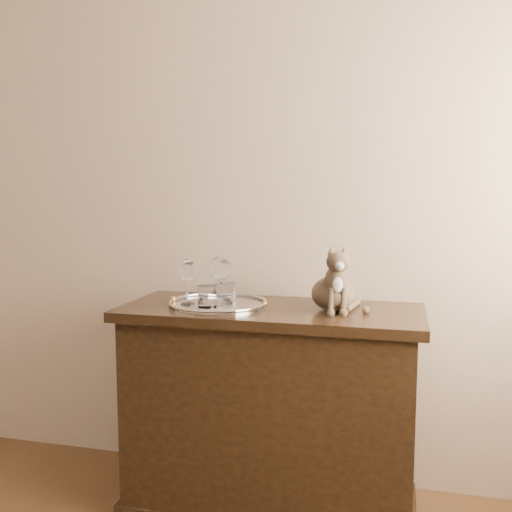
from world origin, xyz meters
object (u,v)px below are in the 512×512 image
Objects in this scene: wine_glass_b at (223,279)px; wine_glass_d at (218,280)px; tumbler_a at (225,294)px; sideboard at (270,410)px; wine_glass_c at (187,282)px; tumbler_b at (207,296)px; tray at (218,305)px; cat at (333,277)px.

wine_glass_b is 0.09m from wine_glass_d.
sideboard is at bearing 15.70° from tumbler_a.
wine_glass_d is at bearing 31.49° from wine_glass_c.
tumbler_b is (-0.06, -0.04, -0.00)m from tumbler_a.
tumbler_a is 1.10× the size of tumbler_b.
sideboard is 3.00× the size of tray.
cat is at bearing 0.66° from wine_glass_d.
wine_glass_c is (-0.33, -0.06, 0.52)m from sideboard.
wine_glass_c is at bearing -123.50° from wine_glass_b.
wine_glass_c reaches higher than sideboard.
wine_glass_d reaches higher than sideboard.
tray is 0.08m from tumbler_a.
tumbler_a is (0.05, -0.15, -0.04)m from wine_glass_b.
tumbler_a is (-0.17, -0.05, 0.48)m from sideboard.
wine_glass_d reaches higher than tumbler_b.
tray is at bearing 75.47° from tumbler_b.
wine_glass_b is 0.89× the size of wine_glass_d.
wine_glass_d is (-0.22, 0.01, 0.53)m from sideboard.
tumbler_b is 0.33× the size of cat.
cat reaches higher than tumbler_b.
tumbler_b reaches higher than sideboard.
tray is 2.12× the size of wine_glass_d.
cat reaches higher than wine_glass_b.
wine_glass_d is at bearing 130.34° from tumbler_a.
wine_glass_c is at bearing -159.31° from tray.
tray is 4.27× the size of tumbler_a.
wine_glass_c is 2.15× the size of tumbler_b.
tumbler_a is 0.43m from cat.
tray is 2.38× the size of wine_glass_b.
wine_glass_b reaches higher than sideboard.
wine_glass_d is (0.11, 0.07, 0.00)m from wine_glass_c.
tumbler_a is at bearing -69.84° from wine_glass_b.
sideboard is 14.07× the size of tumbler_b.
tumbler_b is at bearing -18.31° from wine_glass_c.
cat is at bearing 8.66° from tumbler_a.
wine_glass_c is 1.96× the size of tumbler_a.
wine_glass_c is 0.16m from tumbler_a.
wine_glass_d is (0.00, -0.09, 0.01)m from wine_glass_b.
wine_glass_d is at bearing -87.10° from wine_glass_b.
wine_glass_c reaches higher than wine_glass_b.
sideboard is 6.36× the size of wine_glass_d.
wine_glass_b is 1.80× the size of tumbler_a.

